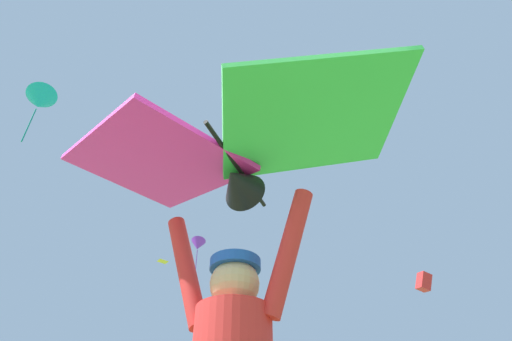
% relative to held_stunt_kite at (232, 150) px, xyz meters
% --- Properties ---
extents(held_stunt_kite, '(2.03, 1.34, 0.43)m').
position_rel_held_stunt_kite_xyz_m(held_stunt_kite, '(0.00, 0.00, 0.00)').
color(held_stunt_kite, black).
extents(distant_kite_yellow_mid_right, '(0.92, 0.92, 0.20)m').
position_rel_held_stunt_kite_xyz_m(distant_kite_yellow_mid_right, '(-10.52, 30.91, 15.02)').
color(distant_kite_yellow_mid_right, yellow).
extents(distant_kite_red_low_right, '(1.03, 0.86, 1.17)m').
position_rel_held_stunt_kite_xyz_m(distant_kite_red_low_right, '(7.62, 21.87, 8.50)').
color(distant_kite_red_low_right, red).
extents(distant_kite_blue_mid_left, '(0.79, 0.91, 1.00)m').
position_rel_held_stunt_kite_xyz_m(distant_kite_blue_mid_left, '(-6.00, 14.46, 11.83)').
color(distant_kite_blue_mid_left, blue).
extents(distant_kite_purple_high_left, '(1.91, 2.08, 3.17)m').
position_rel_held_stunt_kite_xyz_m(distant_kite_purple_high_left, '(-8.20, 33.25, 17.67)').
color(distant_kite_purple_high_left, purple).
extents(distant_kite_teal_high_right, '(1.86, 1.81, 3.18)m').
position_rel_held_stunt_kite_xyz_m(distant_kite_teal_high_right, '(-10.51, 10.62, 12.83)').
color(distant_kite_teal_high_right, '#19B2AD').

